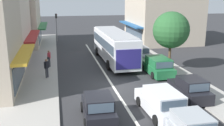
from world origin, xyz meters
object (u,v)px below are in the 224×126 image
(city_bus, at_px, (114,44))
(pedestrian_browsing_midblock, at_px, (47,67))
(parked_wagon_kerb_second, at_px, (157,66))
(traffic_light_downstreet, at_px, (56,23))
(hatchback_queue_far_back, at_px, (98,108))
(street_tree_right, at_px, (171,30))
(parked_hatchback_kerb_front, at_px, (190,89))
(wagon_behind_bus_near, at_px, (161,103))
(parked_sedan_kerb_third, at_px, (140,54))
(pedestrian_with_handbag_near, at_px, (49,58))

(city_bus, relative_size, pedestrian_browsing_midblock, 6.68)
(parked_wagon_kerb_second, bearing_deg, traffic_light_downstreet, 114.23)
(hatchback_queue_far_back, height_order, street_tree_right, street_tree_right)
(city_bus, xyz_separation_m, parked_hatchback_kerb_front, (2.84, -11.12, -1.17))
(parked_hatchback_kerb_front, bearing_deg, traffic_light_downstreet, 108.98)
(wagon_behind_bus_near, bearing_deg, hatchback_queue_far_back, 178.33)
(city_bus, xyz_separation_m, pedestrian_browsing_midblock, (-6.85, -4.61, -0.81))
(parked_sedan_kerb_third, bearing_deg, traffic_light_downstreet, 122.49)
(street_tree_right, bearing_deg, traffic_light_downstreet, 119.35)
(traffic_light_downstreet, height_order, street_tree_right, street_tree_right)
(pedestrian_with_handbag_near, bearing_deg, pedestrian_browsing_midblock, -92.43)
(traffic_light_downstreet, bearing_deg, wagon_behind_bus_near, -77.85)
(parked_hatchback_kerb_front, relative_size, pedestrian_browsing_midblock, 2.27)
(traffic_light_downstreet, height_order, pedestrian_with_handbag_near, traffic_light_downstreet)
(wagon_behind_bus_near, height_order, parked_hatchback_kerb_front, wagon_behind_bus_near)
(parked_sedan_kerb_third, relative_size, street_tree_right, 0.77)
(wagon_behind_bus_near, relative_size, parked_wagon_kerb_second, 1.01)
(wagon_behind_bus_near, bearing_deg, city_bus, 90.02)
(city_bus, xyz_separation_m, wagon_behind_bus_near, (0.01, -12.96, -1.14))
(hatchback_queue_far_back, xyz_separation_m, traffic_light_downstreet, (-1.99, 26.80, 2.15))
(hatchback_queue_far_back, bearing_deg, parked_hatchback_kerb_front, 14.64)
(city_bus, distance_m, traffic_light_downstreet, 15.13)
(parked_hatchback_kerb_front, height_order, parked_sedan_kerb_third, parked_hatchback_kerb_front)
(city_bus, height_order, hatchback_queue_far_back, city_bus)
(parked_hatchback_kerb_front, xyz_separation_m, street_tree_right, (1.58, 6.92, 3.10))
(hatchback_queue_far_back, xyz_separation_m, parked_sedan_kerb_third, (6.72, 13.12, -0.05))
(wagon_behind_bus_near, bearing_deg, parked_wagon_kerb_second, 70.01)
(pedestrian_browsing_midblock, bearing_deg, hatchback_queue_far_back, -69.64)
(parked_sedan_kerb_third, bearing_deg, wagon_behind_bus_near, -102.45)
(hatchback_queue_far_back, bearing_deg, traffic_light_downstreet, 94.25)
(wagon_behind_bus_near, xyz_separation_m, traffic_light_downstreet, (-5.79, 26.91, 2.11))
(wagon_behind_bus_near, distance_m, parked_wagon_kerb_second, 8.26)
(street_tree_right, bearing_deg, pedestrian_with_handbag_near, 164.72)
(parked_wagon_kerb_second, height_order, pedestrian_browsing_midblock, pedestrian_browsing_midblock)
(hatchback_queue_far_back, bearing_deg, wagon_behind_bus_near, -1.67)
(city_bus, bearing_deg, parked_sedan_kerb_third, 5.24)
(pedestrian_browsing_midblock, bearing_deg, parked_hatchback_kerb_front, -33.88)
(hatchback_queue_far_back, relative_size, parked_wagon_kerb_second, 0.83)
(street_tree_right, relative_size, pedestrian_browsing_midblock, 3.38)
(hatchback_queue_far_back, xyz_separation_m, street_tree_right, (8.22, 8.65, 3.10))
(pedestrian_browsing_midblock, bearing_deg, parked_wagon_kerb_second, -3.45)
(parked_wagon_kerb_second, xyz_separation_m, pedestrian_browsing_midblock, (-9.68, 0.58, 0.32))
(traffic_light_downstreet, distance_m, pedestrian_with_handbag_near, 15.24)
(parked_sedan_kerb_third, relative_size, pedestrian_browsing_midblock, 2.59)
(city_bus, xyz_separation_m, parked_sedan_kerb_third, (2.93, 0.27, -1.22))
(hatchback_queue_far_back, bearing_deg, city_bus, 73.54)
(city_bus, distance_m, hatchback_queue_far_back, 13.45)
(traffic_light_downstreet, distance_m, pedestrian_browsing_midblock, 18.68)
(parked_hatchback_kerb_front, xyz_separation_m, parked_sedan_kerb_third, (0.09, 11.38, -0.05))
(traffic_light_downstreet, relative_size, pedestrian_browsing_midblock, 2.58)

